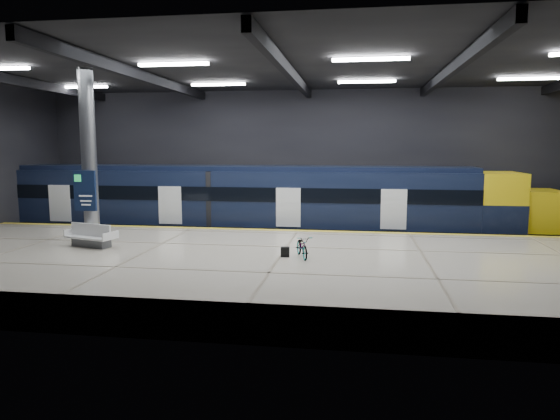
# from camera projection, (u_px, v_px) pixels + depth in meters

# --- Properties ---
(ground) EXTENTS (30.00, 30.00, 0.00)m
(ground) POSITION_uv_depth(u_px,v_px,m) (290.00, 268.00, 20.32)
(ground) COLOR black
(ground) RESTS_ON ground
(room_shell) EXTENTS (30.10, 16.10, 8.05)m
(room_shell) POSITION_uv_depth(u_px,v_px,m) (290.00, 126.00, 19.59)
(room_shell) COLOR black
(room_shell) RESTS_ON ground
(platform) EXTENTS (30.00, 11.00, 1.10)m
(platform) POSITION_uv_depth(u_px,v_px,m) (281.00, 270.00, 17.80)
(platform) COLOR beige
(platform) RESTS_ON ground
(safety_strip) EXTENTS (30.00, 0.40, 0.01)m
(safety_strip) POSITION_uv_depth(u_px,v_px,m) (298.00, 230.00, 22.87)
(safety_strip) COLOR gold
(safety_strip) RESTS_ON platform
(rails) EXTENTS (30.00, 1.52, 0.16)m
(rails) POSITION_uv_depth(u_px,v_px,m) (304.00, 241.00, 25.70)
(rails) COLOR gray
(rails) RESTS_ON ground
(train) EXTENTS (29.40, 2.84, 3.79)m
(train) POSITION_uv_depth(u_px,v_px,m) (269.00, 203.00, 25.72)
(train) COLOR black
(train) RESTS_ON ground
(bench) EXTENTS (2.18, 1.37, 0.89)m
(bench) POSITION_uv_depth(u_px,v_px,m) (91.00, 239.00, 19.20)
(bench) COLOR #595B60
(bench) RESTS_ON platform
(bicycle) EXTENTS (0.96, 1.57, 0.78)m
(bicycle) POSITION_uv_depth(u_px,v_px,m) (302.00, 246.00, 17.31)
(bicycle) COLOR #99999E
(bicycle) RESTS_ON platform
(pannier_bag) EXTENTS (0.31, 0.20, 0.35)m
(pannier_bag) POSITION_uv_depth(u_px,v_px,m) (285.00, 252.00, 17.42)
(pannier_bag) COLOR black
(pannier_bag) RESTS_ON platform
(info_column) EXTENTS (0.90, 0.78, 6.90)m
(info_column) POSITION_uv_depth(u_px,v_px,m) (89.00, 158.00, 19.92)
(info_column) COLOR #9EA0A5
(info_column) RESTS_ON platform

